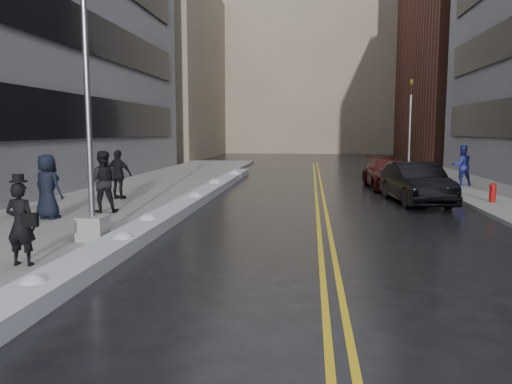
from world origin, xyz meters
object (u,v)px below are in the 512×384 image
(lamppost, at_px, (89,144))
(fire_hydrant, at_px, (493,192))
(pedestrian_c, at_px, (48,187))
(car_black, at_px, (416,183))
(traffic_signal, at_px, (410,122))
(car_maroon, at_px, (388,173))
(pedestrian_fedora, at_px, (21,224))
(pedestrian_east, at_px, (462,165))
(pedestrian_b, at_px, (103,182))
(pedestrian_d, at_px, (119,175))

(lamppost, bearing_deg, fire_hydrant, 33.04)
(lamppost, distance_m, fire_hydrant, 14.81)
(pedestrian_c, relative_size, car_black, 0.41)
(traffic_signal, height_order, car_maroon, traffic_signal)
(traffic_signal, relative_size, car_black, 1.22)
(pedestrian_fedora, distance_m, pedestrian_c, 5.66)
(pedestrian_east, height_order, car_maroon, pedestrian_east)
(lamppost, relative_size, fire_hydrant, 10.45)
(fire_hydrant, bearing_deg, pedestrian_c, -160.78)
(pedestrian_c, distance_m, car_maroon, 16.19)
(pedestrian_fedora, xyz_separation_m, car_maroon, (9.67, 16.11, -0.25))
(lamppost, xyz_separation_m, car_black, (9.53, 8.36, -1.72))
(pedestrian_fedora, height_order, pedestrian_c, pedestrian_c)
(fire_hydrant, xyz_separation_m, pedestrian_east, (0.54, 5.92, 0.60))
(lamppost, relative_size, pedestrian_c, 3.81)
(pedestrian_fedora, relative_size, car_maroon, 0.33)
(lamppost, relative_size, pedestrian_east, 3.83)
(lamppost, relative_size, pedestrian_fedora, 4.49)
(pedestrian_b, height_order, car_black, pedestrian_b)
(car_maroon, bearing_deg, traffic_signal, 71.08)
(car_maroon, bearing_deg, pedestrian_east, 1.52)
(pedestrian_c, relative_size, car_maroon, 0.39)
(fire_hydrant, distance_m, car_maroon, 6.47)
(traffic_signal, xyz_separation_m, pedestrian_d, (-14.00, -14.69, -2.27))
(pedestrian_fedora, distance_m, pedestrian_d, 9.87)
(pedestrian_c, distance_m, car_black, 13.43)
(lamppost, distance_m, pedestrian_east, 18.99)
(pedestrian_fedora, height_order, pedestrian_east, pedestrian_east)
(fire_hydrant, relative_size, pedestrian_east, 0.37)
(lamppost, height_order, pedestrian_b, lamppost)
(pedestrian_d, bearing_deg, pedestrian_b, 114.27)
(pedestrian_fedora, height_order, pedestrian_b, pedestrian_b)
(fire_hydrant, xyz_separation_m, car_black, (-2.77, 0.36, 0.26))
(pedestrian_b, bearing_deg, traffic_signal, -143.06)
(car_black, bearing_deg, lamppost, -144.79)
(car_black, bearing_deg, pedestrian_c, -161.47)
(fire_hydrant, distance_m, traffic_signal, 14.30)
(pedestrian_fedora, bearing_deg, pedestrian_east, -127.57)
(car_maroon, bearing_deg, lamppost, -125.90)
(traffic_signal, relative_size, pedestrian_d, 3.07)
(car_black, height_order, car_maroon, car_black)
(pedestrian_east, bearing_deg, fire_hydrant, 77.95)
(traffic_signal, xyz_separation_m, car_black, (-2.27, -13.64, -2.59))
(lamppost, bearing_deg, pedestrian_fedora, -99.68)
(lamppost, bearing_deg, traffic_signal, 61.79)
(fire_hydrant, height_order, car_black, car_black)
(lamppost, height_order, car_maroon, lamppost)
(pedestrian_d, xyz_separation_m, pedestrian_east, (15.04, 6.61, 0.02))
(pedestrian_b, distance_m, pedestrian_d, 3.23)
(fire_hydrant, relative_size, pedestrian_d, 0.37)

